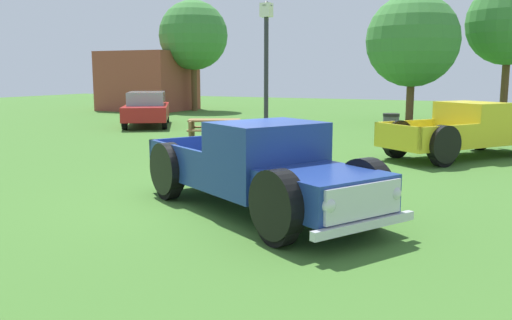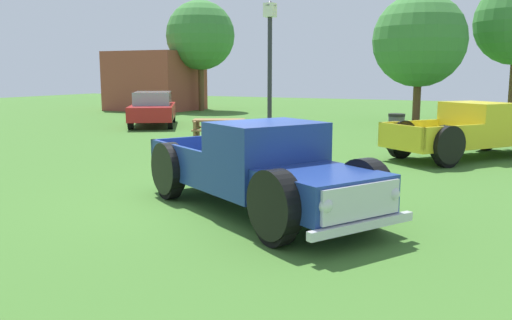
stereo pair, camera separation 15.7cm
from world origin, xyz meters
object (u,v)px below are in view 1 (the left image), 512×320
at_px(picnic_table, 215,128).
at_px(oak_tree_west, 509,23).
at_px(sedan_distant_a, 147,108).
at_px(lamp_post_near, 266,78).
at_px(oak_tree_east, 193,35).
at_px(oak_tree_center, 413,41).
at_px(pickup_truck_behind_left, 473,131).
at_px(pickup_truck_foreground, 269,172).
at_px(trash_can, 391,127).

xyz_separation_m(picnic_table, oak_tree_west, (9.00, 13.34, 4.28)).
distance_m(sedan_distant_a, picnic_table, 6.67).
relative_size(sedan_distant_a, lamp_post_near, 1.14).
relative_size(picnic_table, oak_tree_east, 0.33).
distance_m(picnic_table, oak_tree_center, 11.67).
bearing_deg(picnic_table, lamp_post_near, -41.90).
xyz_separation_m(sedan_distant_a, picnic_table, (5.57, -3.65, -0.31)).
distance_m(lamp_post_near, oak_tree_west, 17.45).
xyz_separation_m(pickup_truck_behind_left, oak_tree_center, (-3.40, 9.89, 3.12)).
bearing_deg(sedan_distant_a, pickup_truck_behind_left, -14.23).
height_order(oak_tree_east, oak_tree_center, oak_tree_east).
bearing_deg(oak_tree_east, sedan_distant_a, -70.92).
distance_m(pickup_truck_foreground, trash_can, 11.37).
height_order(pickup_truck_foreground, picnic_table, pickup_truck_foreground).
bearing_deg(sedan_distant_a, oak_tree_center, 31.00).
bearing_deg(picnic_table, sedan_distant_a, 146.74).
bearing_deg(lamp_post_near, trash_can, 69.85).
xyz_separation_m(sedan_distant_a, oak_tree_center, (10.56, 6.35, 3.06)).
bearing_deg(oak_tree_east, pickup_truck_behind_left, -36.94).
bearing_deg(oak_tree_east, picnic_table, -55.95).
distance_m(pickup_truck_behind_left, trash_can, 4.14).
bearing_deg(picnic_table, oak_tree_west, 55.98).
height_order(pickup_truck_foreground, sedan_distant_a, pickup_truck_foreground).
height_order(sedan_distant_a, oak_tree_west, oak_tree_west).
bearing_deg(pickup_truck_foreground, oak_tree_east, 124.27).
bearing_deg(pickup_truck_foreground, pickup_truck_behind_left, 72.43).
relative_size(oak_tree_west, oak_tree_center, 1.14).
distance_m(pickup_truck_foreground, lamp_post_near, 6.06).
bearing_deg(oak_tree_center, oak_tree_east, 167.52).
distance_m(pickup_truck_foreground, oak_tree_west, 22.25).
relative_size(sedan_distant_a, oak_tree_east, 0.71).
relative_size(trash_can, oak_tree_west, 0.14).
xyz_separation_m(pickup_truck_foreground, pickup_truck_behind_left, (2.66, 8.41, -0.01)).
height_order(oak_tree_east, oak_tree_west, oak_tree_west).
relative_size(pickup_truck_behind_left, sedan_distant_a, 1.06).
relative_size(pickup_truck_foreground, oak_tree_west, 0.78).
relative_size(lamp_post_near, oak_tree_east, 0.63).
bearing_deg(lamp_post_near, picnic_table, 138.10).
height_order(pickup_truck_behind_left, sedan_distant_a, pickup_truck_behind_left).
xyz_separation_m(pickup_truck_foreground, sedan_distant_a, (-11.30, 11.95, 0.05)).
bearing_deg(oak_tree_west, pickup_truck_behind_left, -92.66).
bearing_deg(trash_can, sedan_distant_a, 176.95).
distance_m(sedan_distant_a, lamp_post_near, 11.14).
height_order(sedan_distant_a, oak_tree_east, oak_tree_east).
bearing_deg(lamp_post_near, pickup_truck_behind_left, 31.00).
bearing_deg(oak_tree_center, oak_tree_west, 39.78).
relative_size(lamp_post_near, trash_can, 4.50).
xyz_separation_m(pickup_truck_foreground, trash_can, (-0.23, 11.36, -0.27)).
bearing_deg(oak_tree_east, lamp_post_near, -52.89).
bearing_deg(sedan_distant_a, pickup_truck_foreground, -46.61).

